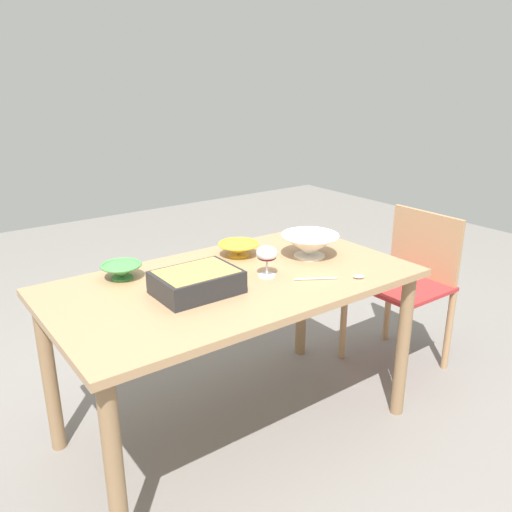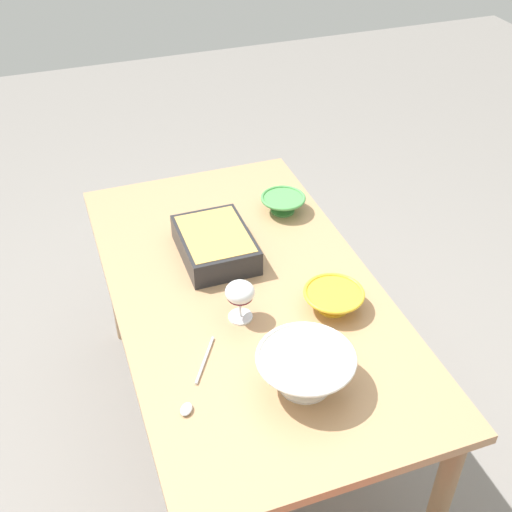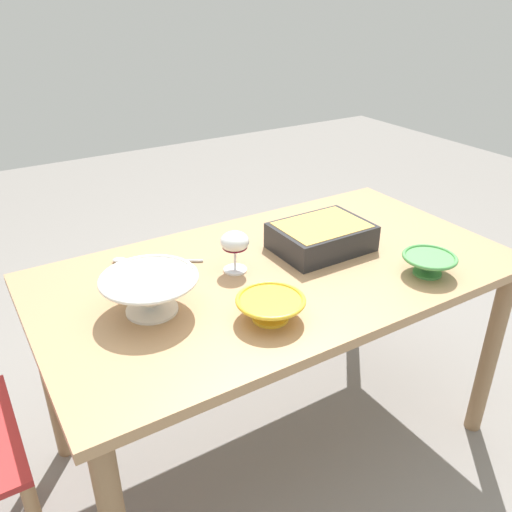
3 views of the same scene
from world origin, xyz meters
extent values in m
plane|color=gray|center=(0.00, 0.00, 0.00)|extent=(8.00, 8.00, 0.00)
cube|color=tan|center=(0.00, 0.00, 0.72)|extent=(1.49, 0.82, 0.03)
cylinder|color=#93704E|center=(-0.69, -0.35, 0.35)|extent=(0.06, 0.06, 0.70)
cylinder|color=#93704E|center=(0.69, -0.35, 0.35)|extent=(0.06, 0.06, 0.70)
cylinder|color=#93704E|center=(-0.69, 0.35, 0.35)|extent=(0.06, 0.06, 0.70)
cylinder|color=tan|center=(0.84, -0.25, 0.23)|extent=(0.04, 0.04, 0.46)
cylinder|color=white|center=(0.12, -0.06, 0.74)|extent=(0.07, 0.07, 0.01)
cylinder|color=white|center=(0.12, -0.06, 0.77)|extent=(0.01, 0.01, 0.06)
ellipsoid|color=white|center=(0.12, -0.06, 0.84)|extent=(0.09, 0.09, 0.06)
ellipsoid|color=#4C0A19|center=(0.12, -0.06, 0.82)|extent=(0.08, 0.08, 0.03)
cube|color=#262628|center=(-0.20, -0.04, 0.78)|extent=(0.31, 0.23, 0.09)
cube|color=tan|center=(-0.20, -0.04, 0.81)|extent=(0.28, 0.21, 0.02)
cylinder|color=white|center=(0.43, 0.02, 0.74)|extent=(0.14, 0.14, 0.01)
cone|color=white|center=(0.43, 0.02, 0.79)|extent=(0.26, 0.26, 0.09)
torus|color=white|center=(0.43, 0.02, 0.84)|extent=(0.27, 0.27, 0.01)
cylinder|color=yellow|center=(0.18, 0.22, 0.74)|extent=(0.10, 0.10, 0.01)
cone|color=yellow|center=(0.18, 0.22, 0.77)|extent=(0.18, 0.18, 0.05)
torus|color=yellow|center=(0.18, 0.22, 0.79)|extent=(0.19, 0.19, 0.01)
cylinder|color=#4C994C|center=(-0.37, 0.27, 0.74)|extent=(0.09, 0.09, 0.01)
cone|color=#4C994C|center=(-0.37, 0.27, 0.77)|extent=(0.16, 0.16, 0.05)
torus|color=#4C994C|center=(-0.37, 0.27, 0.79)|extent=(0.17, 0.17, 0.01)
cylinder|color=silver|center=(0.26, -0.21, 0.74)|extent=(0.16, 0.10, 0.01)
ellipsoid|color=silver|center=(0.41, -0.30, 0.74)|extent=(0.05, 0.05, 0.01)
camera|label=1|loc=(-1.10, -1.66, 1.52)|focal=36.59mm
camera|label=2|loc=(1.50, -0.49, 2.08)|focal=45.70mm
camera|label=3|loc=(0.83, 1.20, 1.53)|focal=37.03mm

